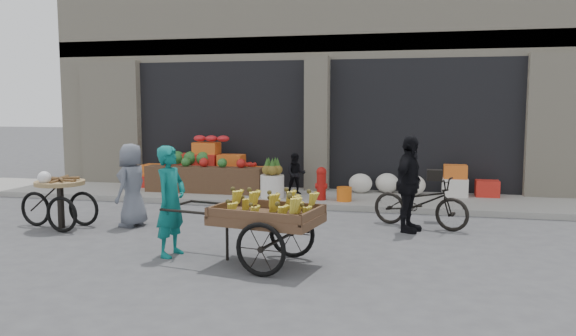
% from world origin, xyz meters
% --- Properties ---
extents(ground, '(80.00, 80.00, 0.00)m').
position_xyz_m(ground, '(0.00, 0.00, 0.00)').
color(ground, '#424244').
rests_on(ground, ground).
extents(sidewalk, '(18.00, 2.20, 0.12)m').
position_xyz_m(sidewalk, '(0.00, 4.10, 0.06)').
color(sidewalk, gray).
rests_on(sidewalk, ground).
extents(building, '(14.00, 6.45, 7.00)m').
position_xyz_m(building, '(0.00, 8.03, 3.37)').
color(building, beige).
rests_on(building, ground).
extents(fruit_display, '(3.10, 1.12, 1.24)m').
position_xyz_m(fruit_display, '(-2.48, 4.38, 0.67)').
color(fruit_display, red).
rests_on(fruit_display, sidewalk).
extents(pineapple_bin, '(0.52, 0.52, 0.50)m').
position_xyz_m(pineapple_bin, '(-0.75, 3.60, 0.37)').
color(pineapple_bin, silver).
rests_on(pineapple_bin, sidewalk).
extents(fire_hydrant, '(0.22, 0.22, 0.71)m').
position_xyz_m(fire_hydrant, '(0.35, 3.55, 0.50)').
color(fire_hydrant, '#A5140F').
rests_on(fire_hydrant, sidewalk).
extents(orange_bucket, '(0.32, 0.32, 0.30)m').
position_xyz_m(orange_bucket, '(0.85, 3.50, 0.27)').
color(orange_bucket, orange).
rests_on(orange_bucket, sidewalk).
extents(right_bay_goods, '(3.35, 0.60, 0.70)m').
position_xyz_m(right_bay_goods, '(2.61, 4.70, 0.41)').
color(right_bay_goods, silver).
rests_on(right_bay_goods, sidewalk).
extents(seated_person, '(0.51, 0.43, 0.93)m').
position_xyz_m(seated_person, '(-0.35, 4.20, 0.58)').
color(seated_person, black).
rests_on(seated_person, sidewalk).
extents(banana_cart, '(2.48, 1.36, 0.98)m').
position_xyz_m(banana_cart, '(0.33, -1.08, 0.72)').
color(banana_cart, brown).
rests_on(banana_cart, ground).
extents(vendor_woman, '(0.46, 0.63, 1.58)m').
position_xyz_m(vendor_woman, '(-1.07, -0.92, 0.79)').
color(vendor_woman, '#0D6863').
rests_on(vendor_woman, ground).
extents(tricycle_cart, '(1.45, 0.91, 0.95)m').
position_xyz_m(tricycle_cart, '(-3.72, 0.32, 0.57)').
color(tricycle_cart, '#9E7F51').
rests_on(tricycle_cart, ground).
extents(vendor_grey, '(0.52, 0.76, 1.47)m').
position_xyz_m(vendor_grey, '(-2.58, 0.76, 0.74)').
color(vendor_grey, slate).
rests_on(vendor_grey, ground).
extents(bicycle, '(1.82, 1.14, 0.90)m').
position_xyz_m(bicycle, '(2.41, 1.79, 0.45)').
color(bicycle, black).
rests_on(bicycle, ground).
extents(cyclist, '(0.70, 1.04, 1.64)m').
position_xyz_m(cyclist, '(2.21, 1.39, 0.82)').
color(cyclist, black).
rests_on(cyclist, ground).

